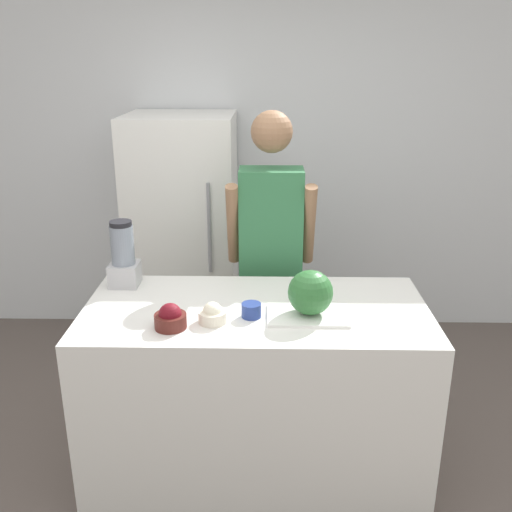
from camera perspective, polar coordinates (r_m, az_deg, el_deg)
wall_back at (r=4.31m, az=0.45°, el=9.41°), size 8.00×0.06×2.60m
counter_island at (r=2.98m, az=-0.02°, el=-13.12°), size 1.67×0.81×0.91m
refrigerator at (r=4.07m, az=-7.17°, el=2.00°), size 0.72×0.73×1.69m
person at (r=3.35m, az=1.47°, el=-0.14°), size 0.50×0.28×1.78m
cutting_board at (r=2.68m, az=5.17°, el=-5.93°), size 0.37×0.24×0.01m
watermelon at (r=2.64m, az=5.47°, el=-3.65°), size 0.21×0.21×0.21m
bowl_cherries at (r=2.58m, az=-8.56°, el=-6.16°), size 0.14×0.14×0.12m
bowl_cream at (r=2.61m, az=-4.37°, el=-5.85°), size 0.13×0.13×0.10m
bowl_small_blue at (r=2.65m, az=-0.47°, el=-5.45°), size 0.09×0.09×0.07m
blender at (r=3.05m, az=-13.13°, el=-0.10°), size 0.15×0.15×0.35m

